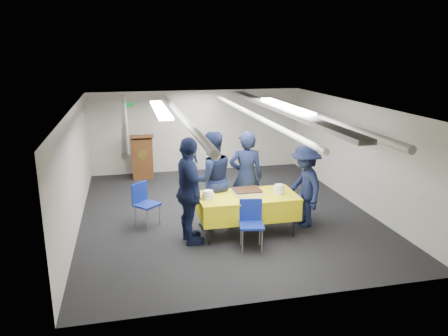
{
  "coord_description": "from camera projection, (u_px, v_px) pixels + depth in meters",
  "views": [
    {
      "loc": [
        -1.97,
        -8.64,
        3.43
      ],
      "look_at": [
        -0.06,
        -0.2,
        1.05
      ],
      "focal_mm": 35.0,
      "sensor_mm": 36.0,
      "label": 1
    }
  ],
  "objects": [
    {
      "name": "sailor_b",
      "position": [
        211.0,
        179.0,
        8.52
      ],
      "size": [
        1.02,
        0.85,
        1.91
      ],
      "primitive_type": "imported",
      "rotation": [
        0.0,
        0.0,
        3.29
      ],
      "color": "black",
      "rests_on": "ground"
    },
    {
      "name": "sailor_d",
      "position": [
        305.0,
        186.0,
        8.56
      ],
      "size": [
        0.64,
        1.08,
        1.64
      ],
      "primitive_type": "imported",
      "rotation": [
        0.0,
        0.0,
        -1.54
      ],
      "color": "black",
      "rests_on": "ground"
    },
    {
      "name": "room_shell",
      "position": [
        225.0,
        126.0,
        9.38
      ],
      "size": [
        6.0,
        7.0,
        2.3
      ],
      "color": "beige",
      "rests_on": "ground"
    },
    {
      "name": "sheet_cake",
      "position": [
        247.0,
        192.0,
        8.25
      ],
      "size": [
        0.53,
        0.41,
        0.09
      ],
      "color": "white",
      "rests_on": "serving_table"
    },
    {
      "name": "serving_table",
      "position": [
        247.0,
        206.0,
        8.24
      ],
      "size": [
        1.86,
        0.95,
        0.77
      ],
      "color": "black",
      "rests_on": "ground"
    },
    {
      "name": "ground",
      "position": [
        225.0,
        212.0,
        9.46
      ],
      "size": [
        7.0,
        7.0,
        0.0
      ],
      "primitive_type": "plane",
      "color": "black",
      "rests_on": "ground"
    },
    {
      "name": "chair_near",
      "position": [
        251.0,
        219.0,
        7.67
      ],
      "size": [
        0.49,
        0.49,
        0.87
      ],
      "color": "gray",
      "rests_on": "ground"
    },
    {
      "name": "plate_stack_right",
      "position": [
        279.0,
        189.0,
        8.24
      ],
      "size": [
        0.2,
        0.2,
        0.18
      ],
      "color": "white",
      "rests_on": "serving_table"
    },
    {
      "name": "sailor_a",
      "position": [
        246.0,
        177.0,
        8.77
      ],
      "size": [
        0.76,
        0.57,
        1.87
      ],
      "primitive_type": "imported",
      "rotation": [
        0.0,
        0.0,
        2.94
      ],
      "color": "black",
      "rests_on": "ground"
    },
    {
      "name": "chair_right",
      "position": [
        305.0,
        195.0,
        8.93
      ],
      "size": [
        0.44,
        0.44,
        0.87
      ],
      "color": "gray",
      "rests_on": "ground"
    },
    {
      "name": "plate_stack_left",
      "position": [
        208.0,
        195.0,
        7.96
      ],
      "size": [
        0.22,
        0.22,
        0.16
      ],
      "color": "white",
      "rests_on": "serving_table"
    },
    {
      "name": "chair_left",
      "position": [
        144.0,
        200.0,
        8.64
      ],
      "size": [
        0.59,
        0.59,
        0.87
      ],
      "color": "gray",
      "rests_on": "ground"
    },
    {
      "name": "podium",
      "position": [
        142.0,
        156.0,
        11.82
      ],
      "size": [
        0.62,
        0.53,
        1.25
      ],
      "color": "brown",
      "rests_on": "ground"
    },
    {
      "name": "sailor_c",
      "position": [
        189.0,
        191.0,
        7.74
      ],
      "size": [
        0.6,
        1.19,
        1.96
      ],
      "primitive_type": "imported",
      "rotation": [
        0.0,
        0.0,
        1.68
      ],
      "color": "black",
      "rests_on": "ground"
    }
  ]
}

